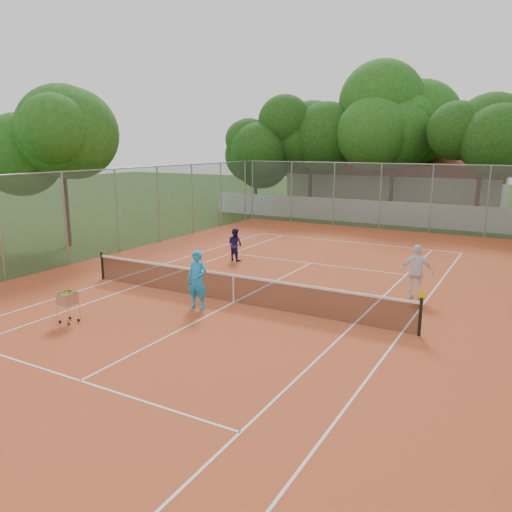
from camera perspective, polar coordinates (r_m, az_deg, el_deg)
The scene contains 12 objects.
ground at distance 16.50m, azimuth -2.56°, elevation -5.40°, with size 120.00×120.00×0.00m, color #19390F.
court_pad at distance 16.50m, azimuth -2.56°, elevation -5.37°, with size 18.00×34.00×0.02m, color #BB4C24.
court_lines at distance 16.49m, azimuth -2.57°, elevation -5.33°, with size 10.98×23.78×0.01m, color white.
tennis_net at distance 16.35m, azimuth -2.58°, elevation -3.70°, with size 11.88×0.10×0.98m, color black.
perimeter_fence at distance 16.00m, azimuth -2.63°, elevation 1.42°, with size 18.00×34.00×4.00m, color slate.
boundary_wall at distance 33.64m, azimuth 14.82°, elevation 4.76°, with size 26.00×0.30×1.50m, color silver.
clubhouse at distance 43.64m, azimuth 15.77°, elevation 8.33°, with size 16.40×9.00×4.40m, color beige.
tropical_trees at distance 36.27m, azimuth 16.44°, elevation 11.95°, with size 29.00×19.00×10.00m, color #12380E.
player_near at distance 15.74m, azimuth -6.73°, elevation -2.75°, with size 0.68×0.45×1.87m, color #1A9BE3.
player_far_left at distance 22.25m, azimuth -2.41°, elevation 1.33°, with size 0.71×0.55×1.46m, color #21194D.
player_far_right at distance 17.57m, azimuth 17.88°, elevation -1.72°, with size 1.07×0.45×1.83m, color white.
ball_hopper at distance 15.52m, azimuth -20.68°, elevation -5.41°, with size 0.48×0.48×0.99m, color #B0B0B7.
Camera 1 is at (8.32, -13.31, 5.10)m, focal length 35.00 mm.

